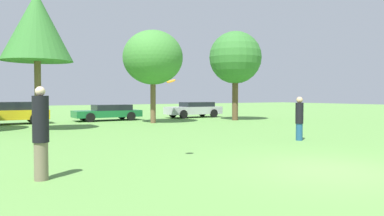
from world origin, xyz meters
name	(u,v)px	position (x,y,z in m)	size (l,w,h in m)	color
ground_plane	(329,170)	(0.00, 0.00, 0.00)	(120.00, 120.00, 0.00)	#5B8E42
person_thrower	(41,133)	(-5.88, 2.49, 0.98)	(0.33, 0.33, 1.94)	#726651
person_catcher	(299,118)	(3.81, 4.29, 0.87)	(0.30, 0.30, 1.69)	navy
frisbee	(171,81)	(-2.49, 3.11, 2.13)	(0.24, 0.24, 0.11)	orange
tree_1	(37,27)	(-4.11, 13.94, 5.12)	(3.42, 3.42, 6.86)	brown
tree_2	(153,58)	(2.88, 15.32, 4.11)	(3.76, 3.76, 5.83)	brown
tree_3	(235,58)	(8.92, 14.65, 4.36)	(3.64, 3.64, 6.22)	brown
parked_car_yellow	(12,113)	(-4.80, 18.95, 0.71)	(4.31, 1.94, 1.35)	gold
parked_car_green	(108,112)	(1.25, 19.04, 0.59)	(4.56, 2.00, 1.10)	#196633
parked_car_silver	(194,109)	(8.19, 18.88, 0.66)	(4.47, 1.90, 1.21)	#B2B2B7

